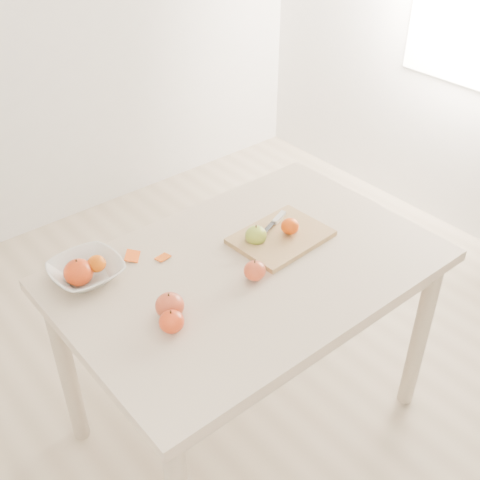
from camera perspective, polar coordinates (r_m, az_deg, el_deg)
ground at (r=2.45m, az=0.78°, el=-16.28°), size 3.50×3.50×0.00m
table at (r=1.98m, az=0.93°, el=-4.62°), size 1.20×0.80×0.75m
cutting_board at (r=2.03m, az=3.90°, el=0.28°), size 0.33×0.25×0.02m
board_tangerine at (r=2.02m, az=4.76°, el=1.31°), size 0.06×0.06×0.05m
fruit_bowl at (r=1.91m, az=-14.35°, el=-2.91°), size 0.22×0.22×0.05m
bowl_tangerine_near at (r=1.90m, az=-15.25°, el=-2.52°), size 0.05×0.05×0.05m
bowl_tangerine_far at (r=1.89m, az=-13.45°, el=-2.19°), size 0.06×0.06×0.05m
orange_peel_a at (r=1.98m, az=-10.16°, el=-1.59°), size 0.07×0.07×0.01m
orange_peel_b at (r=1.96m, az=-7.32°, el=-1.70°), size 0.05×0.04×0.01m
paring_knife at (r=2.09m, az=3.54°, el=1.98°), size 0.17×0.07×0.01m
apple_green at (r=1.99m, az=1.52°, el=0.44°), size 0.07×0.07×0.07m
apple_red_e at (r=1.85m, az=1.40°, el=-2.93°), size 0.07×0.07×0.06m
apple_red_d at (r=1.68m, az=-6.50°, el=-7.70°), size 0.07×0.07×0.06m
apple_red_b at (r=1.73m, az=-6.68°, el=-6.21°), size 0.08×0.08×0.08m
apple_red_a at (r=1.89m, az=-15.06°, el=-2.97°), size 0.09×0.09×0.08m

